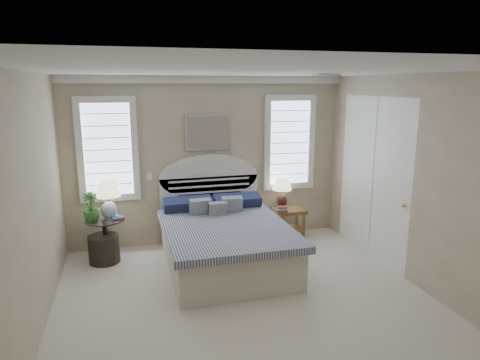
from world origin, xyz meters
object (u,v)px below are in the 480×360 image
object	(u,v)px
nightstand_right	(289,217)
bed	(223,238)
side_table_left	(106,235)
lamp_right	(282,189)
lamp_left	(108,195)
floor_pot	(104,249)

from	to	relation	value
nightstand_right	bed	bearing A→B (deg)	-151.97
side_table_left	lamp_right	distance (m)	2.91
side_table_left	lamp_right	bearing A→B (deg)	4.73
bed	lamp_right	bearing A→B (deg)	34.33
lamp_left	side_table_left	bearing A→B (deg)	-166.56
bed	lamp_right	world-z (taller)	bed
nightstand_right	lamp_left	distance (m)	2.94
side_table_left	floor_pot	world-z (taller)	side_table_left
lamp_right	side_table_left	bearing A→B (deg)	-175.27
side_table_left	bed	bearing A→B (deg)	-19.74
bed	lamp_left	bearing A→B (deg)	158.80
bed	floor_pot	bearing A→B (deg)	162.92
nightstand_right	lamp_right	distance (m)	0.49
side_table_left	lamp_right	xyz separation A→B (m)	(2.86, 0.24, 0.47)
side_table_left	lamp_right	world-z (taller)	lamp_right
nightstand_right	lamp_right	size ratio (longest dim) A/B	1.00
lamp_right	lamp_left	bearing A→B (deg)	-175.51
bed	nightstand_right	bearing A→B (deg)	28.03
floor_pot	bed	bearing A→B (deg)	-17.08
bed	side_table_left	world-z (taller)	bed
lamp_left	lamp_right	distance (m)	2.80
side_table_left	lamp_right	size ratio (longest dim) A/B	1.19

